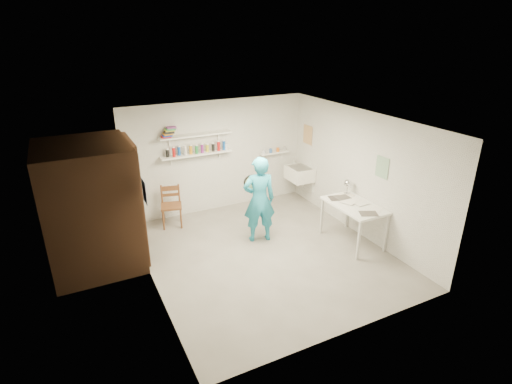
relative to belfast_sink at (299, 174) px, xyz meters
name	(u,v)px	position (x,y,z in m)	size (l,w,h in m)	color
floor	(266,254)	(-1.75, -1.70, -0.71)	(4.00, 4.50, 0.02)	slate
ceiling	(267,120)	(-1.75, -1.70, 1.71)	(4.00, 4.50, 0.02)	silver
wall_back	(217,156)	(-1.75, 0.56, 0.50)	(4.00, 0.02, 2.40)	silver
wall_front	(354,255)	(-1.75, -3.96, 0.50)	(4.00, 0.02, 2.40)	silver
wall_left	(146,215)	(-3.76, -1.70, 0.50)	(0.02, 4.50, 2.40)	silver
wall_right	(361,174)	(0.26, -1.70, 0.50)	(0.02, 4.50, 2.40)	silver
doorway_recess	(135,202)	(-3.74, -0.65, 0.30)	(0.02, 0.90, 2.00)	black
corridor_box	(91,207)	(-4.45, -0.65, 0.35)	(1.40, 1.50, 2.10)	brown
door_lintel	(129,142)	(-3.72, -0.65, 1.35)	(0.06, 1.05, 0.10)	brown
door_jamb_near	(143,212)	(-3.72, -1.15, 0.30)	(0.06, 0.10, 2.00)	brown
door_jamb_far	(131,191)	(-3.72, -0.15, 0.30)	(0.06, 0.10, 2.00)	brown
shelf_lower	(197,154)	(-2.25, 0.43, 0.65)	(1.50, 0.22, 0.03)	white
shelf_upper	(196,135)	(-2.25, 0.43, 1.05)	(1.50, 0.22, 0.03)	white
ledge_shelf	(274,153)	(-0.40, 0.47, 0.42)	(0.70, 0.14, 0.03)	white
poster_left	(144,192)	(-3.74, -1.65, 0.85)	(0.01, 0.28, 0.36)	#334C7F
poster_right_a	(308,135)	(0.24, 0.10, 0.85)	(0.01, 0.34, 0.42)	#995933
poster_right_b	(382,167)	(0.24, -2.25, 0.80)	(0.01, 0.30, 0.38)	#3F724C
belfast_sink	(299,174)	(0.00, 0.00, 0.00)	(0.48, 0.60, 0.30)	white
man	(259,200)	(-1.62, -1.17, 0.12)	(0.60, 0.39, 1.65)	teal
wall_clock	(252,183)	(-1.67, -0.96, 0.40)	(0.30, 0.30, 0.04)	beige
wooden_chair	(171,206)	(-2.94, 0.13, -0.27)	(0.41, 0.39, 0.87)	brown
work_table	(353,223)	(-0.11, -2.04, -0.31)	(0.70, 1.17, 0.78)	white
desk_lamp	(348,183)	(0.08, -1.57, 0.30)	(0.15, 0.15, 0.15)	silver
spray_cans	(196,149)	(-2.25, 0.43, 0.75)	(1.34, 0.06, 0.17)	black
book_stack	(169,132)	(-2.79, 0.43, 1.16)	(0.30, 0.14, 0.20)	red
ledge_pots	(274,150)	(-0.40, 0.47, 0.48)	(0.48, 0.07, 0.09)	silver
papers	(355,204)	(-0.11, -2.04, 0.09)	(0.30, 0.22, 0.03)	silver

